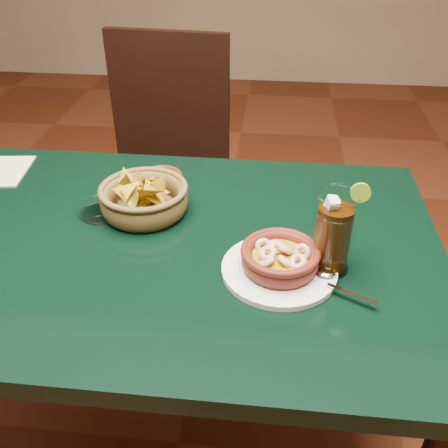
# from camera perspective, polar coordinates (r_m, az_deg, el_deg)

# --- Properties ---
(ground) EXTENTS (7.00, 7.00, 0.00)m
(ground) POSITION_cam_1_polar(r_m,az_deg,el_deg) (1.63, -5.25, -23.64)
(ground) COLOR #471C0C
(ground) RESTS_ON ground
(dining_table) EXTENTS (1.20, 0.80, 0.75)m
(dining_table) POSITION_cam_1_polar(r_m,az_deg,el_deg) (1.14, -6.91, -5.66)
(dining_table) COLOR black
(dining_table) RESTS_ON ground
(dining_chair) EXTENTS (0.50, 0.50, 0.99)m
(dining_chair) POSITION_cam_1_polar(r_m,az_deg,el_deg) (1.82, -7.09, 6.37)
(dining_chair) COLOR black
(dining_chair) RESTS_ON ground
(shrimp_plate) EXTENTS (0.29, 0.23, 0.07)m
(shrimp_plate) POSITION_cam_1_polar(r_m,az_deg,el_deg) (0.97, 6.42, -4.19)
(shrimp_plate) COLOR silver
(shrimp_plate) RESTS_ON dining_table
(chip_basket) EXTENTS (0.24, 0.24, 0.14)m
(chip_basket) POSITION_cam_1_polar(r_m,az_deg,el_deg) (1.16, -9.12, 2.91)
(chip_basket) COLOR brown
(chip_basket) RESTS_ON dining_table
(guacamole_ramekin) EXTENTS (0.13, 0.13, 0.04)m
(guacamole_ramekin) POSITION_cam_1_polar(r_m,az_deg,el_deg) (1.27, -7.15, 5.02)
(guacamole_ramekin) COLOR #4C150D
(guacamole_ramekin) RESTS_ON dining_table
(cola_drink) EXTENTS (0.17, 0.17, 0.19)m
(cola_drink) POSITION_cam_1_polar(r_m,az_deg,el_deg) (0.97, 12.38, -1.02)
(cola_drink) COLOR white
(cola_drink) RESTS_ON dining_table
(glass_ashtray) EXTENTS (0.12, 0.12, 0.03)m
(glass_ashtray) POSITION_cam_1_polar(r_m,az_deg,el_deg) (1.19, -13.89, 1.71)
(glass_ashtray) COLOR white
(glass_ashtray) RESTS_ON dining_table
(paper_menu) EXTENTS (0.15, 0.19, 0.00)m
(paper_menu) POSITION_cam_1_polar(r_m,az_deg,el_deg) (1.46, -24.03, 5.55)
(paper_menu) COLOR beige
(paper_menu) RESTS_ON dining_table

